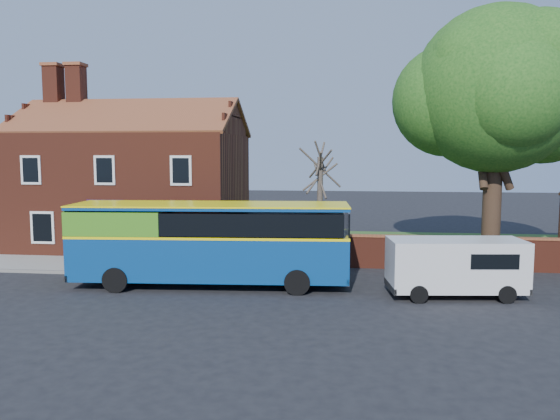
# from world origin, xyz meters

# --- Properties ---
(ground) EXTENTS (120.00, 120.00, 0.00)m
(ground) POSITION_xyz_m (0.00, 0.00, 0.00)
(ground) COLOR black
(ground) RESTS_ON ground
(pavement) EXTENTS (18.00, 3.50, 0.12)m
(pavement) POSITION_xyz_m (-7.00, 5.75, 0.06)
(pavement) COLOR gray
(pavement) RESTS_ON ground
(kerb) EXTENTS (18.00, 0.15, 0.14)m
(kerb) POSITION_xyz_m (-7.00, 4.00, 0.07)
(kerb) COLOR slate
(kerb) RESTS_ON ground
(grass_strip) EXTENTS (26.00, 12.00, 0.04)m
(grass_strip) POSITION_xyz_m (13.00, 13.00, 0.02)
(grass_strip) COLOR #426B28
(grass_strip) RESTS_ON ground
(shop_building) EXTENTS (12.30, 8.13, 10.50)m
(shop_building) POSITION_xyz_m (-7.02, 11.50, 3.41)
(shop_building) COLOR maroon
(shop_building) RESTS_ON ground
(boundary_wall) EXTENTS (22.00, 0.38, 1.60)m
(boundary_wall) POSITION_xyz_m (13.00, 7.00, 0.81)
(boundary_wall) COLOR maroon
(boundary_wall) RESTS_ON ground
(bus) EXTENTS (11.39, 3.58, 3.42)m
(bus) POSITION_xyz_m (-0.65, 2.64, 1.93)
(bus) COLOR navy
(bus) RESTS_ON ground
(van_near) EXTENTS (5.23, 2.57, 2.21)m
(van_near) POSITION_xyz_m (9.41, 2.11, 1.24)
(van_near) COLOR silver
(van_near) RESTS_ON ground
(large_tree) EXTENTS (10.43, 8.25, 12.72)m
(large_tree) POSITION_xyz_m (12.67, 9.87, 8.33)
(large_tree) COLOR black
(large_tree) RESTS_ON ground
(bare_tree) EXTENTS (2.16, 2.57, 5.76)m
(bare_tree) POSITION_xyz_m (3.87, 9.22, 2.96)
(bare_tree) COLOR #4C4238
(bare_tree) RESTS_ON ground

